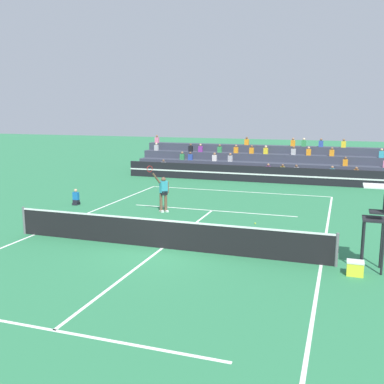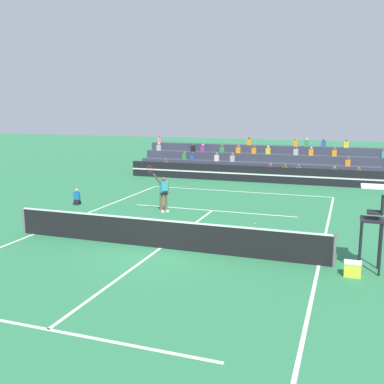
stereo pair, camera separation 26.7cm
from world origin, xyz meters
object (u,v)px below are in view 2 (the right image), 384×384
(tennis_player, at_px, (163,192))
(umpire_chair, at_px, (374,217))
(equipment_cooler, at_px, (352,269))
(tennis_ball, at_px, (255,224))
(ball_kid_courtside, at_px, (77,198))

(tennis_player, bearing_deg, umpire_chair, -30.29)
(umpire_chair, distance_m, equipment_cooler, 1.69)
(umpire_chair, height_order, tennis_player, umpire_chair)
(umpire_chair, height_order, tennis_ball, umpire_chair)
(ball_kid_courtside, distance_m, tennis_player, 4.98)
(ball_kid_courtside, distance_m, tennis_ball, 9.67)
(ball_kid_courtside, bearing_deg, tennis_player, -0.98)
(umpire_chair, relative_size, ball_kid_courtside, 3.16)
(ball_kid_courtside, relative_size, tennis_ball, 12.43)
(ball_kid_courtside, distance_m, equipment_cooler, 14.89)
(tennis_ball, distance_m, equipment_cooler, 6.46)
(umpire_chair, xyz_separation_m, tennis_ball, (-4.50, 4.45, -1.68))
(tennis_player, bearing_deg, equipment_cooler, -34.62)
(tennis_ball, bearing_deg, tennis_player, 169.05)
(umpire_chair, relative_size, tennis_ball, 39.26)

